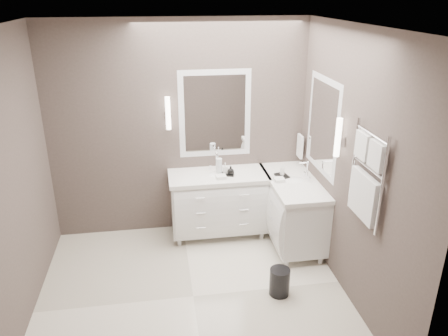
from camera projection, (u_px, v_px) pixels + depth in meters
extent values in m
cube|color=white|center=(193.00, 297.00, 4.57)|extent=(3.20, 3.00, 0.01)
cube|color=white|center=(184.00, 26.00, 3.55)|extent=(3.20, 3.00, 0.01)
cube|color=#4C413D|center=(179.00, 131.00, 5.44)|extent=(3.20, 0.01, 2.70)
cube|color=#4C413D|center=(210.00, 275.00, 2.68)|extent=(3.20, 0.01, 2.70)
cube|color=#4C413D|center=(7.00, 190.00, 3.83)|extent=(0.01, 3.00, 2.70)
cube|color=#4C413D|center=(352.00, 168.00, 4.29)|extent=(0.01, 3.00, 2.70)
cube|color=white|center=(219.00, 203.00, 5.59)|extent=(1.20, 0.55, 0.70)
cube|color=white|center=(218.00, 176.00, 5.44)|extent=(1.24, 0.59, 0.05)
ellipsoid|color=white|center=(218.00, 177.00, 5.45)|extent=(0.36, 0.28, 0.12)
cylinder|color=white|center=(216.00, 161.00, 5.54)|extent=(0.02, 0.02, 0.22)
cube|color=white|center=(292.00, 209.00, 5.42)|extent=(0.55, 1.20, 0.70)
cube|color=white|center=(294.00, 182.00, 5.27)|extent=(0.59, 1.24, 0.05)
ellipsoid|color=white|center=(294.00, 183.00, 5.28)|extent=(0.36, 0.28, 0.12)
cylinder|color=white|center=(307.00, 171.00, 5.25)|extent=(0.02, 0.02, 0.22)
cube|color=white|center=(215.00, 114.00, 5.41)|extent=(0.90, 0.02, 1.10)
cube|color=white|center=(215.00, 114.00, 5.41)|extent=(0.77, 0.02, 0.96)
cube|color=white|center=(323.00, 126.00, 4.95)|extent=(0.02, 0.90, 1.10)
cube|color=white|center=(323.00, 126.00, 4.95)|extent=(0.02, 0.90, 0.96)
cube|color=white|center=(168.00, 117.00, 5.27)|extent=(0.05, 0.05, 0.10)
cylinder|color=white|center=(168.00, 113.00, 5.25)|extent=(0.06, 0.06, 0.40)
cube|color=white|center=(338.00, 142.00, 4.41)|extent=(0.05, 0.05, 0.10)
cylinder|color=white|center=(338.00, 137.00, 4.39)|extent=(0.06, 0.06, 0.40)
cylinder|color=white|center=(301.00, 136.00, 5.57)|extent=(0.02, 0.22, 0.02)
cube|color=white|center=(300.00, 146.00, 5.62)|extent=(0.03, 0.17, 0.30)
cylinder|color=white|center=(382.00, 188.00, 3.63)|extent=(0.03, 0.03, 0.90)
cylinder|color=white|center=(354.00, 164.00, 4.13)|extent=(0.03, 0.03, 0.90)
cube|color=white|center=(377.00, 156.00, 3.68)|extent=(0.06, 0.22, 0.24)
cube|color=white|center=(363.00, 146.00, 3.91)|extent=(0.06, 0.22, 0.24)
cube|color=white|center=(364.00, 196.00, 3.96)|extent=(0.06, 0.46, 0.42)
cylinder|color=black|center=(280.00, 282.00, 4.56)|extent=(0.24, 0.24, 0.30)
cube|color=black|center=(228.00, 174.00, 5.40)|extent=(0.17, 0.14, 0.02)
cube|color=black|center=(282.00, 176.00, 5.34)|extent=(0.16, 0.20, 0.03)
cylinder|color=silver|center=(219.00, 167.00, 5.36)|extent=(0.08, 0.08, 0.22)
imported|color=white|center=(225.00, 168.00, 5.39)|extent=(0.06, 0.06, 0.13)
imported|color=black|center=(231.00, 170.00, 5.35)|extent=(0.09, 0.09, 0.11)
imported|color=white|center=(282.00, 169.00, 5.31)|extent=(0.06, 0.06, 0.15)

